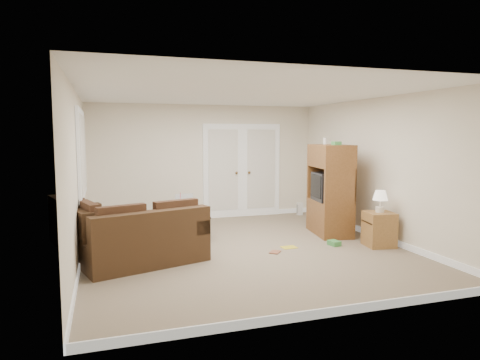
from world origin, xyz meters
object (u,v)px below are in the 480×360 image
object	(u,v)px
sectional_sofa	(113,236)
tv_armoire	(330,189)
side_cabinet	(379,226)
coffee_table	(186,221)

from	to	relation	value
sectional_sofa	tv_armoire	size ratio (longest dim) A/B	1.54
side_cabinet	tv_armoire	bearing A→B (deg)	116.36
sectional_sofa	tv_armoire	distance (m)	3.94
sectional_sofa	tv_armoire	xyz separation A→B (m)	(3.89, 0.34, 0.53)
tv_armoire	side_cabinet	xyz separation A→B (m)	(0.34, -1.06, -0.51)
coffee_table	side_cabinet	xyz separation A→B (m)	(2.92, -1.71, 0.07)
sectional_sofa	coffee_table	xyz separation A→B (m)	(1.31, 0.99, -0.05)
sectional_sofa	side_cabinet	bearing A→B (deg)	-26.85
tv_armoire	side_cabinet	size ratio (longest dim) A/B	1.92
sectional_sofa	coffee_table	bearing A→B (deg)	20.01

